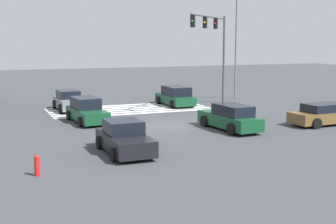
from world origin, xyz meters
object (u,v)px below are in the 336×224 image
Objects in this scene: car_4 at (87,111)px; car_6 at (324,114)px; car_3 at (124,139)px; traffic_signal_mast at (214,38)px; street_light_pole_a at (236,39)px; fire_hydrant at (37,165)px; car_0 at (230,118)px; car_5 at (175,96)px; car_2 at (69,101)px.

car_4 reaches higher than car_6.
traffic_signal_mast is at bearing 137.75° from car_3.
fire_hydrant is (19.79, 18.61, -5.11)m from street_light_pole_a.
car_0 is 15.83m from street_light_pole_a.
car_5 reaches higher than car_0.
car_3 is 5.08× the size of fire_hydrant.
traffic_signal_mast is 0.79× the size of street_light_pole_a.
car_3 reaches higher than car_2.
traffic_signal_mast reaches higher than car_3.
fire_hydrant is (15.63, 14.85, -5.11)m from traffic_signal_mast.
car_2 is (7.67, -11.67, -0.01)m from car_0.
car_6 is (-6.47, 0.76, -0.07)m from car_0.
street_light_pole_a is 10.97× the size of fire_hydrant.
car_0 reaches higher than fire_hydrant.
car_2 is 16.24m from street_light_pole_a.
car_6 is at bearing 100.06° from car_3.
car_2 is 18.82m from car_6.
car_4 is (11.12, 3.24, -4.79)m from traffic_signal_mast.
car_6 is 0.50× the size of street_light_pole_a.
traffic_signal_mast is at bearing 103.52° from car_6.
car_3 reaches higher than car_6.
street_light_pole_a is at bearing 93.28° from car_2.
street_light_pole_a reaches higher than car_4.
fire_hydrant is (4.51, 11.61, -0.32)m from car_4.
car_5 reaches higher than car_3.
car_0 is at bearing -154.65° from fire_hydrant.
car_0 is 0.52× the size of street_light_pole_a.
car_4 is (7.49, -5.92, 0.01)m from car_0.
fire_hydrant is (18.47, 4.93, -0.25)m from car_6.
fire_hydrant is at bearing 141.08° from car_5.
car_5 is at bearing 14.72° from street_light_pole_a.
car_2 is 5.74m from car_4.
car_3 is 0.93× the size of car_6.
car_6 is 19.12m from fire_hydrant.
car_4 is 1.04× the size of car_5.
street_light_pole_a is (-7.79, -12.92, 4.80)m from car_0.
car_3 is 0.94× the size of car_5.
street_light_pole_a is at bearing 82.02° from car_6.
car_5 reaches higher than fire_hydrant.
street_light_pole_a is (-1.31, -13.68, 4.87)m from car_6.
car_2 reaches higher than fire_hydrant.
car_3 is at bearing 46.44° from street_light_pole_a.
traffic_signal_mast is 22.16m from fire_hydrant.
car_0 is 1.05× the size of car_6.
traffic_signal_mast is 10.96m from car_0.
street_light_pole_a is (-6.68, -1.76, 4.78)m from car_5.
fire_hydrant is at bearing 43.24° from street_light_pole_a.
car_2 is 0.95× the size of car_3.
car_0 is 1.07× the size of car_5.
car_4 reaches higher than car_2.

